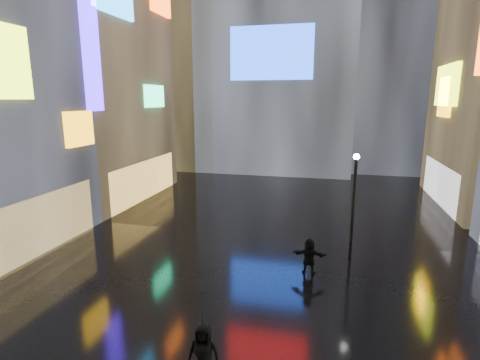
% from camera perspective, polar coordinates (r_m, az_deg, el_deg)
% --- Properties ---
extents(ground, '(140.00, 140.00, 0.00)m').
position_cam_1_polar(ground, '(21.70, 5.06, -8.59)').
color(ground, black).
rests_on(ground, ground).
extents(building_left_far, '(10.28, 12.00, 22.00)m').
position_cam_1_polar(building_left_far, '(32.38, -23.25, 17.11)').
color(building_left_far, black).
rests_on(building_left_far, ground).
extents(tower_flank_right, '(12.00, 12.00, 34.00)m').
position_cam_1_polar(tower_flank_right, '(47.40, 22.57, 22.68)').
color(tower_flank_right, black).
rests_on(tower_flank_right, ground).
extents(tower_flank_left, '(10.00, 10.00, 26.00)m').
position_cam_1_polar(tower_flank_left, '(45.67, -8.66, 18.77)').
color(tower_flank_left, black).
rests_on(tower_flank_left, ground).
extents(lamp_far, '(0.30, 0.30, 5.20)m').
position_cam_1_polar(lamp_far, '(18.81, 16.92, -2.94)').
color(lamp_far, black).
rests_on(lamp_far, ground).
extents(pedestrian_4, '(0.93, 0.62, 1.86)m').
position_cam_1_polar(pedestrian_4, '(11.21, -5.53, -24.93)').
color(pedestrian_4, black).
rests_on(pedestrian_4, ground).
extents(pedestrian_5, '(1.54, 0.52, 1.65)m').
position_cam_1_polar(pedestrian_5, '(17.30, 10.49, -11.37)').
color(pedestrian_5, black).
rests_on(pedestrian_5, ground).
extents(umbrella_2, '(1.43, 1.42, 0.95)m').
position_cam_1_polar(umbrella_2, '(10.42, -5.70, -18.76)').
color(umbrella_2, black).
rests_on(umbrella_2, pedestrian_4).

